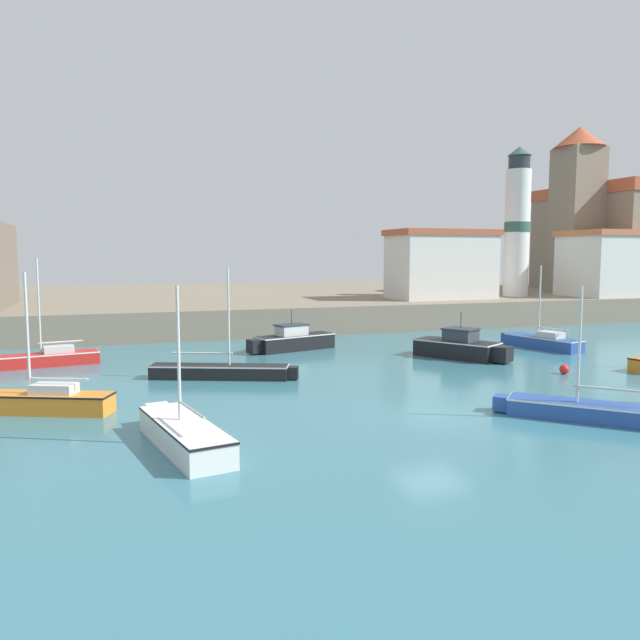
% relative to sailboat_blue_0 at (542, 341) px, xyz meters
% --- Properties ---
extents(ground_plane, '(200.00, 200.00, 0.00)m').
position_rel_sailboat_blue_0_xyz_m(ground_plane, '(-14.30, -12.00, -0.46)').
color(ground_plane, teal).
extents(quay_seawall, '(120.00, 40.00, 2.02)m').
position_rel_sailboat_blue_0_xyz_m(quay_seawall, '(-14.30, 29.97, 0.55)').
color(quay_seawall, gray).
rests_on(quay_seawall, ground).
extents(sailboat_blue_0, '(2.41, 5.62, 5.10)m').
position_rel_sailboat_blue_0_xyz_m(sailboat_blue_0, '(0.00, 0.00, 0.00)').
color(sailboat_blue_0, '#284C9E').
rests_on(sailboat_blue_0, ground).
extents(sailboat_black_1, '(6.74, 3.46, 5.18)m').
position_rel_sailboat_blue_0_xyz_m(sailboat_black_1, '(-20.30, -2.96, -0.08)').
color(sailboat_black_1, black).
rests_on(sailboat_black_1, ground).
extents(sailboat_blue_2, '(4.88, 4.89, 4.70)m').
position_rel_sailboat_blue_0_xyz_m(sailboat_blue_2, '(-9.56, -14.36, -0.09)').
color(sailboat_blue_2, '#284C9E').
rests_on(sailboat_blue_2, ground).
extents(motorboat_black_4, '(5.75, 2.88, 2.48)m').
position_rel_sailboat_blue_0_xyz_m(motorboat_black_4, '(-14.71, 4.35, 0.14)').
color(motorboat_black_4, black).
rests_on(motorboat_black_4, ground).
extents(motorboat_black_5, '(4.03, 5.38, 2.59)m').
position_rel_sailboat_blue_0_xyz_m(motorboat_black_5, '(-6.68, -1.46, 0.17)').
color(motorboat_black_5, black).
rests_on(motorboat_black_5, ground).
extents(sailboat_white_6, '(2.36, 5.96, 4.85)m').
position_rel_sailboat_blue_0_xyz_m(sailboat_white_6, '(-23.21, -12.92, -0.02)').
color(sailboat_white_6, white).
rests_on(sailboat_white_6, ground).
extents(sailboat_red_7, '(5.53, 2.01, 5.56)m').
position_rel_sailboat_blue_0_xyz_m(sailboat_red_7, '(-28.28, 3.31, -0.03)').
color(sailboat_red_7, red).
rests_on(sailboat_red_7, ground).
extents(sailboat_orange_9, '(5.61, 3.14, 5.15)m').
position_rel_sailboat_blue_0_xyz_m(sailboat_orange_9, '(-27.70, -7.09, -0.00)').
color(sailboat_orange_9, orange).
rests_on(sailboat_orange_9, ground).
extents(mooring_buoy, '(0.46, 0.46, 0.46)m').
position_rel_sailboat_blue_0_xyz_m(mooring_buoy, '(-4.38, -7.17, -0.23)').
color(mooring_buoy, red).
rests_on(mooring_buoy, ground).
extents(church, '(15.11, 14.82, 16.01)m').
position_rel_sailboat_blue_0_xyz_m(church, '(24.76, 20.62, 7.39)').
color(church, gray).
rests_on(church, quay_seawall).
extents(lighthouse, '(2.25, 2.25, 13.23)m').
position_rel_sailboat_blue_0_xyz_m(lighthouse, '(9.70, 16.07, 7.99)').
color(lighthouse, silver).
rests_on(lighthouse, quay_seawall).
extents(harbor_shed_near_wharf, '(8.81, 5.14, 5.82)m').
position_rel_sailboat_blue_0_xyz_m(harbor_shed_near_wharf, '(1.70, 15.46, 4.49)').
color(harbor_shed_near_wharf, silver).
rests_on(harbor_shed_near_wharf, quay_seawall).
extents(harbor_shed_mid_row, '(7.84, 6.10, 5.87)m').
position_rel_sailboat_blue_0_xyz_m(harbor_shed_mid_row, '(17.70, 13.33, 4.52)').
color(harbor_shed_mid_row, silver).
rests_on(harbor_shed_mid_row, quay_seawall).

